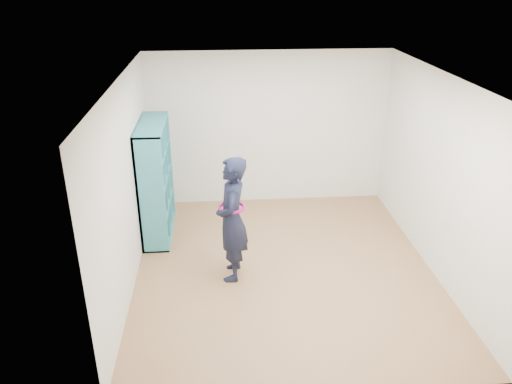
{
  "coord_description": "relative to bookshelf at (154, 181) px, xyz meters",
  "views": [
    {
      "loc": [
        -0.86,
        -5.78,
        3.78
      ],
      "look_at": [
        -0.36,
        0.3,
        1.03
      ],
      "focal_mm": 35.0,
      "sensor_mm": 36.0,
      "label": 1
    }
  ],
  "objects": [
    {
      "name": "ceiling",
      "position": [
        1.83,
        -1.2,
        1.74
      ],
      "size": [
        4.5,
        4.5,
        0.0
      ],
      "primitive_type": "plane",
      "color": "white",
      "rests_on": "wall_back"
    },
    {
      "name": "smartphone",
      "position": [
        0.98,
        -1.22,
        0.09
      ],
      "size": [
        0.02,
        0.1,
        0.13
      ],
      "rotation": [
        0.42,
        0.0,
        -0.12
      ],
      "color": "silver",
      "rests_on": "person"
    },
    {
      "name": "wall_right",
      "position": [
        3.83,
        -1.2,
        0.44
      ],
      "size": [
        0.02,
        4.5,
        2.6
      ],
      "primitive_type": "cube",
      "color": "silver",
      "rests_on": "floor"
    },
    {
      "name": "wall_left",
      "position": [
        -0.17,
        -1.2,
        0.44
      ],
      "size": [
        0.02,
        4.5,
        2.6
      ],
      "primitive_type": "cube",
      "color": "silver",
      "rests_on": "floor"
    },
    {
      "name": "bookshelf",
      "position": [
        0.0,
        0.0,
        0.0
      ],
      "size": [
        0.38,
        1.31,
        1.75
      ],
      "color": "teal",
      "rests_on": "floor"
    },
    {
      "name": "wall_front",
      "position": [
        1.83,
        -3.45,
        0.44
      ],
      "size": [
        4.0,
        0.02,
        2.6
      ],
      "primitive_type": "cube",
      "color": "silver",
      "rests_on": "floor"
    },
    {
      "name": "wall_back",
      "position": [
        1.83,
        1.05,
        0.44
      ],
      "size": [
        4.0,
        0.02,
        2.6
      ],
      "primitive_type": "cube",
      "color": "silver",
      "rests_on": "floor"
    },
    {
      "name": "person",
      "position": [
        1.12,
        -1.31,
        -0.02
      ],
      "size": [
        0.46,
        0.65,
        1.68
      ],
      "rotation": [
        0.0,
        0.0,
        -1.66
      ],
      "color": "black",
      "rests_on": "floor"
    },
    {
      "name": "floor",
      "position": [
        1.83,
        -1.2,
        -0.86
      ],
      "size": [
        4.5,
        4.5,
        0.0
      ],
      "primitive_type": "plane",
      "color": "olive",
      "rests_on": "ground"
    }
  ]
}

